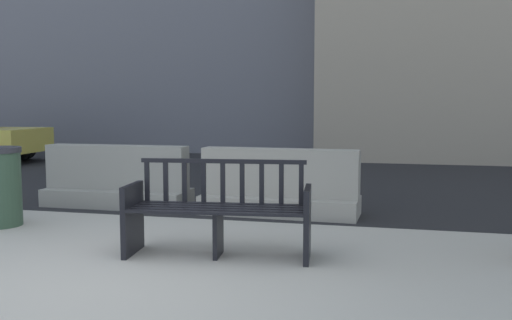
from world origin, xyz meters
TOP-DOWN VIEW (x-y plane):
  - ground_plane at (0.00, 0.00)m, footprint 200.00×200.00m
  - street_asphalt at (0.00, 8.70)m, footprint 120.00×12.00m
  - street_bench at (0.73, 1.14)m, footprint 1.73×0.69m
  - jersey_barrier_centre at (0.90, 3.19)m, footprint 2.02×0.76m
  - jersey_barrier_left at (-1.38, 3.26)m, footprint 2.00×0.69m

SIDE VIEW (x-z plane):
  - ground_plane at x=0.00m, z-range 0.00..0.00m
  - street_asphalt at x=0.00m, z-range 0.00..0.01m
  - jersey_barrier_centre at x=0.90m, z-range -0.08..0.76m
  - jersey_barrier_left at x=-1.38m, z-range -0.08..0.76m
  - street_bench at x=0.73m, z-range -0.04..0.84m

